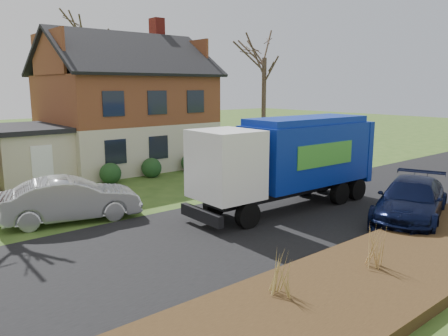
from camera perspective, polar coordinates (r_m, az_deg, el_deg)
ground at (r=15.95m, az=4.76°, el=-7.25°), size 120.00×120.00×0.00m
road at (r=15.94m, az=4.76°, el=-7.21°), size 80.00×7.00×0.02m
mulch_verge at (r=12.90m, az=21.83°, el=-11.71°), size 80.00×3.50×0.30m
main_house at (r=27.55m, az=-13.63°, el=8.56°), size 12.95×8.95×9.26m
garbage_truck at (r=17.70m, az=8.71°, el=1.47°), size 8.57×2.49×3.65m
silver_sedan at (r=16.98m, az=-19.33°, el=-3.89°), size 5.15×2.84×1.61m
navy_wagon at (r=17.40m, az=23.24°, el=-3.93°), size 5.72×3.80×1.54m
tree_front_east at (r=30.20m, az=5.34°, el=16.22°), size 3.47×3.47×9.65m
tree_back at (r=35.63m, az=-17.82°, el=17.89°), size 3.67×3.67×11.61m
grass_clump_west at (r=9.97m, az=7.69°, el=-13.56°), size 0.39×0.32×1.03m
grass_clump_mid at (r=11.93m, az=18.82°, el=-9.78°), size 0.39×0.32×1.09m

